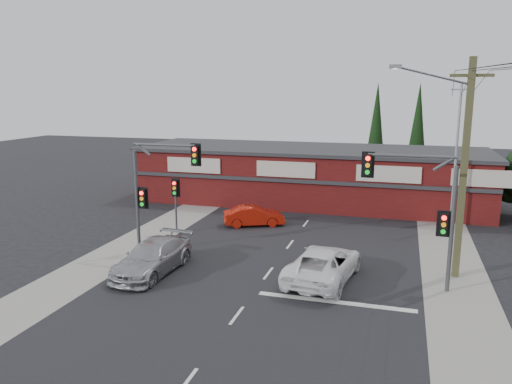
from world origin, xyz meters
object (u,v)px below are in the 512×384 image
(silver_suv, at_px, (152,257))
(shop_building, at_px, (310,174))
(utility_pole, at_px, (461,162))
(white_suv, at_px, (323,264))
(red_sedan, at_px, (254,216))

(silver_suv, relative_size, shop_building, 0.19)
(silver_suv, relative_size, utility_pole, 0.52)
(silver_suv, bearing_deg, white_suv, 12.56)
(red_sedan, height_order, utility_pole, utility_pole)
(silver_suv, bearing_deg, red_sedan, 79.71)
(white_suv, relative_size, red_sedan, 1.44)
(silver_suv, relative_size, red_sedan, 1.35)
(silver_suv, distance_m, utility_pole, 14.89)
(silver_suv, bearing_deg, utility_pole, 17.40)
(white_suv, distance_m, red_sedan, 9.94)
(shop_building, bearing_deg, utility_pole, -56.24)
(white_suv, bearing_deg, utility_pole, -151.88)
(white_suv, relative_size, silver_suv, 1.06)
(utility_pole, bearing_deg, white_suv, -159.13)
(white_suv, relative_size, shop_building, 0.20)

